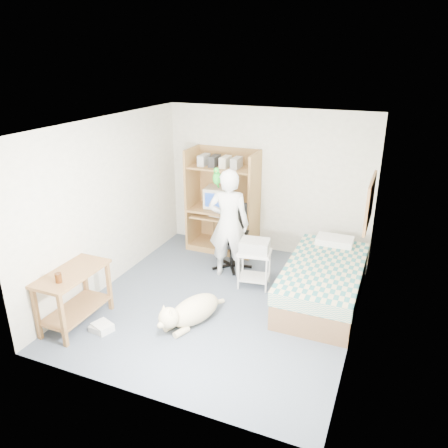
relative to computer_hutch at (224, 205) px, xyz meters
name	(u,v)px	position (x,y,z in m)	size (l,w,h in m)	color
floor	(222,302)	(0.70, -1.74, -0.82)	(4.00, 4.00, 0.00)	#404A57
wall_back	(267,182)	(0.70, 0.26, 0.43)	(3.60, 0.02, 2.50)	beige
wall_right	(363,241)	(2.50, -1.74, 0.43)	(0.02, 4.00, 2.50)	beige
wall_left	(109,203)	(-1.10, -1.74, 0.43)	(0.02, 4.00, 2.50)	beige
ceiling	(222,124)	(0.70, -1.74, 1.68)	(3.60, 4.00, 0.02)	white
computer_hutch	(224,205)	(0.00, 0.00, 0.00)	(1.20, 0.63, 1.80)	brown
bed	(323,282)	(2.00, -1.12, -0.53)	(1.02, 2.02, 0.66)	brown
side_desk	(74,290)	(-0.85, -2.94, -0.33)	(0.50, 1.00, 0.75)	brown
corkboard	(370,202)	(2.47, -0.84, 0.63)	(0.04, 0.94, 0.66)	olive
office_chair	(232,245)	(0.41, -0.62, -0.45)	(0.59, 0.59, 1.04)	black
person	(229,224)	(0.47, -0.92, 0.04)	(0.63, 0.41, 1.73)	silver
parrot	(217,177)	(0.27, -0.91, 0.76)	(0.13, 0.22, 0.35)	#15941E
dog	(191,311)	(0.53, -2.38, -0.63)	(0.63, 1.10, 0.43)	beige
printer_cart	(254,263)	(0.96, -1.11, -0.44)	(0.53, 0.45, 0.57)	silver
printer	(255,246)	(0.96, -1.11, -0.16)	(0.42, 0.32, 0.18)	#A5A5A1
crt_monitor	(217,197)	(-0.13, 0.01, 0.13)	(0.41, 0.43, 0.36)	beige
keyboard	(222,216)	(0.04, -0.16, -0.15)	(0.45, 0.16, 0.03)	beige
pencil_cup	(239,209)	(0.32, -0.09, 0.00)	(0.08, 0.08, 0.12)	gold
drink_glass	(58,278)	(-0.80, -3.20, -0.01)	(0.08, 0.08, 0.12)	#44210B
floor_box_a	(103,327)	(-0.44, -2.95, -0.77)	(0.25, 0.20, 0.10)	silver
floor_box_b	(99,327)	(-0.49, -2.96, -0.78)	(0.18, 0.22, 0.08)	#AAAAA5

